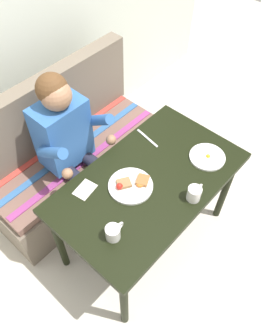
% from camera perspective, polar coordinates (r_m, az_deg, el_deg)
% --- Properties ---
extents(ground_plane, '(8.00, 8.00, 0.00)m').
position_cam_1_polar(ground_plane, '(2.66, 2.44, -11.44)').
color(ground_plane, beige).
extents(table, '(1.20, 0.70, 0.73)m').
position_cam_1_polar(table, '(2.11, 3.02, -3.37)').
color(table, black).
rests_on(table, ground).
extents(couch, '(1.44, 0.56, 1.00)m').
position_cam_1_polar(couch, '(2.71, -9.66, 1.67)').
color(couch, '#6B5F50').
rests_on(couch, ground).
extents(person, '(0.45, 0.61, 1.21)m').
position_cam_1_polar(person, '(2.27, -10.09, 4.61)').
color(person, '#2F5EA4').
rests_on(person, ground).
extents(plate_breakfast, '(0.26, 0.26, 0.05)m').
position_cam_1_polar(plate_breakfast, '(2.00, 0.08, -2.89)').
color(plate_breakfast, white).
rests_on(plate_breakfast, table).
extents(plate_eggs, '(0.23, 0.23, 0.04)m').
position_cam_1_polar(plate_eggs, '(2.20, 12.73, 1.83)').
color(plate_eggs, white).
rests_on(plate_eggs, table).
extents(coffee_mug, '(0.12, 0.08, 0.09)m').
position_cam_1_polar(coffee_mug, '(1.80, -2.91, -10.69)').
color(coffee_mug, white).
rests_on(coffee_mug, table).
extents(coffee_mug_second, '(0.12, 0.08, 0.09)m').
position_cam_1_polar(coffee_mug_second, '(1.96, 10.65, -4.16)').
color(coffee_mug_second, white).
rests_on(coffee_mug_second, table).
extents(napkin, '(0.14, 0.11, 0.01)m').
position_cam_1_polar(napkin, '(2.01, -7.62, -3.61)').
color(napkin, silver).
rests_on(napkin, table).
extents(knife, '(0.04, 0.20, 0.00)m').
position_cam_1_polar(knife, '(2.26, 2.84, 5.03)').
color(knife, silver).
rests_on(knife, table).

